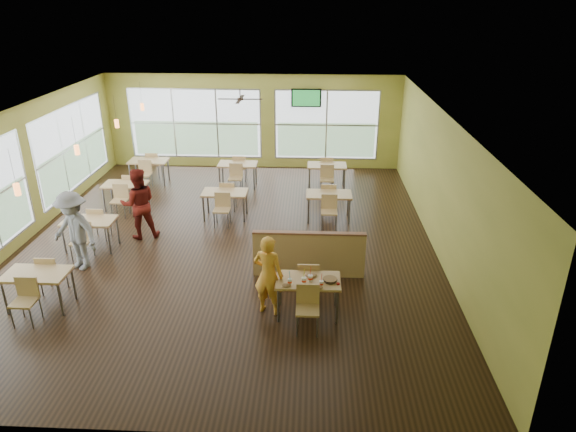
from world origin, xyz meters
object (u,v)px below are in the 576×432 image
at_px(main_table, 308,285).
at_px(man_plaid, 268,275).
at_px(half_wall_divider, 309,254).
at_px(food_basket, 330,280).

relative_size(main_table, man_plaid, 0.94).
bearing_deg(half_wall_divider, man_plaid, -117.82).
height_order(half_wall_divider, man_plaid, man_plaid).
bearing_deg(main_table, food_basket, -6.08).
bearing_deg(man_plaid, half_wall_divider, -100.62).
bearing_deg(food_basket, man_plaid, 176.14).
relative_size(half_wall_divider, food_basket, 8.80).
height_order(main_table, man_plaid, man_plaid).
bearing_deg(man_plaid, main_table, -165.46).
bearing_deg(man_plaid, food_basket, -166.66).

